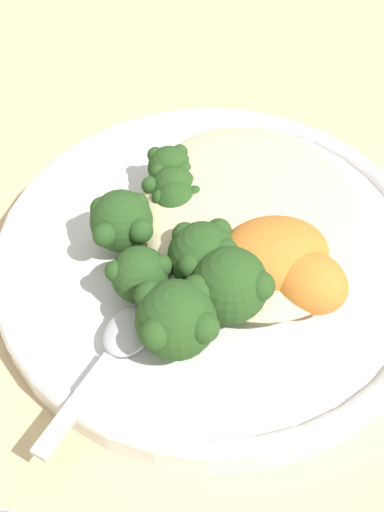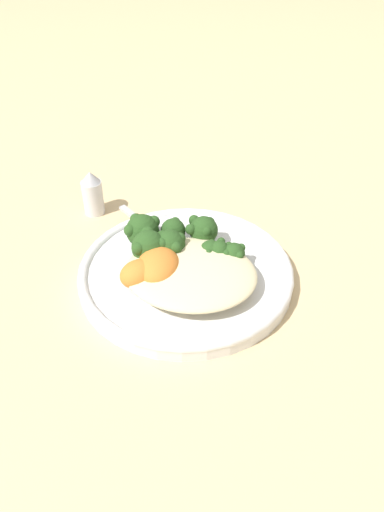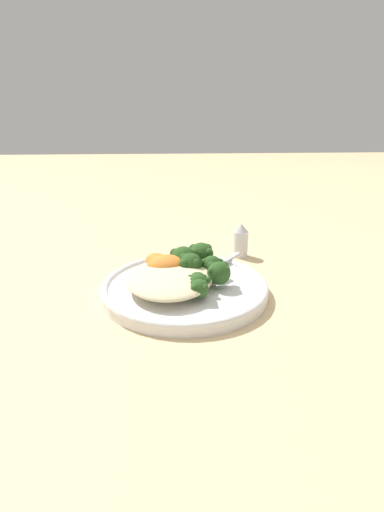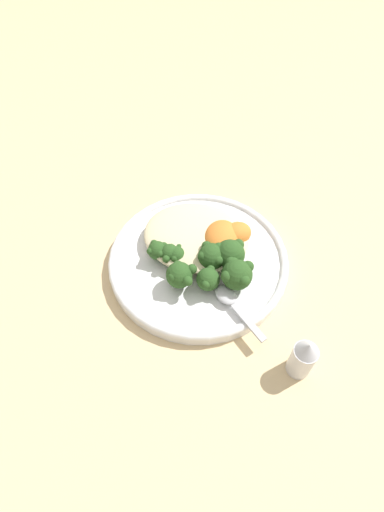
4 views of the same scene
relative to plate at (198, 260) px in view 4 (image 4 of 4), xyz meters
The scene contains 15 objects.
ground_plane 0.02m from the plate, 121.62° to the right, with size 4.00×4.00×0.00m, color #D6B784.
plate is the anchor object (origin of this frame).
quinoa_mound 0.03m from the plate, 113.14° to the left, with size 0.16×0.13×0.02m, color beige.
broccoli_stalk_0 0.05m from the plate, behind, with size 0.09×0.09×0.03m.
broccoli_stalk_1 0.03m from the plate, 169.46° to the right, with size 0.07×0.09×0.03m.
broccoli_stalk_2 0.03m from the plate, 151.03° to the left, with size 0.07×0.10×0.03m.
broccoli_stalk_3 0.04m from the plate, 97.75° to the right, with size 0.04×0.12×0.04m.
broccoli_stalk_4 0.04m from the plate, 52.48° to the right, with size 0.05×0.11×0.03m.
broccoli_stalk_5 0.04m from the plate, 15.78° to the right, with size 0.05×0.08×0.04m.
broccoli_stalk_6 0.07m from the plate, 20.91° to the right, with size 0.09×0.10×0.04m.
broccoli_stalk_7 0.05m from the plate, ahead, with size 0.07×0.07×0.04m.
sweet_potato_chunk_0 0.05m from the plate, 47.57° to the left, with size 0.06×0.05×0.03m, color orange.
sweet_potato_chunk_1 0.07m from the plate, 44.22° to the left, with size 0.05×0.04×0.03m, color orange.
spoon 0.09m from the plate, 44.22° to the right, with size 0.09×0.07×0.01m.
salt_shaker 0.20m from the plate, 35.39° to the right, with size 0.03×0.03×0.07m.
Camera 4 is at (0.11, -0.32, 0.49)m, focal length 28.00 mm.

